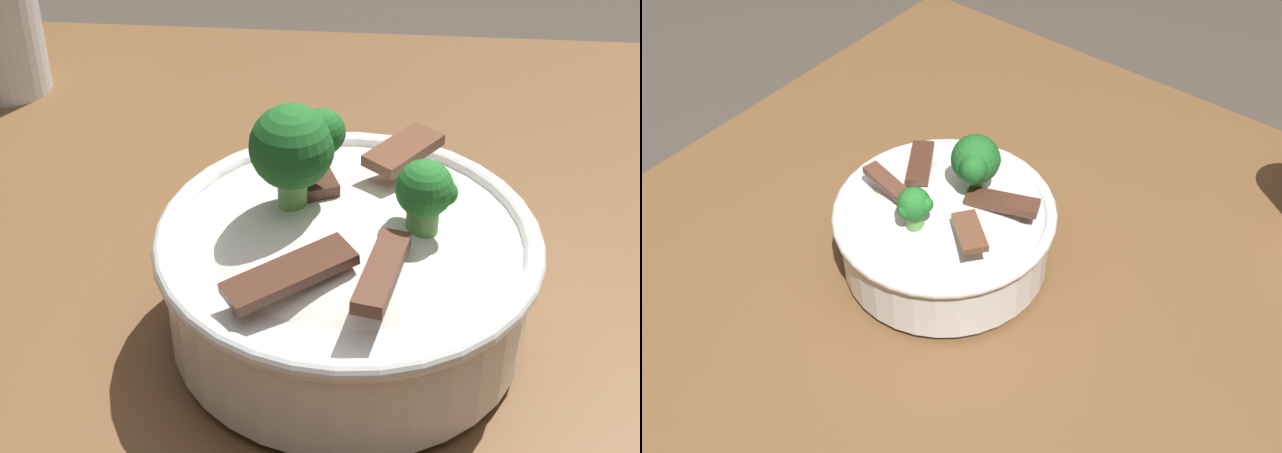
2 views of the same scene
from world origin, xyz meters
The scene contains 1 object.
rice_bowl centered at (-0.13, -0.02, 0.85)m, with size 0.22×0.22×0.15m.
Camera 1 is at (-0.11, -0.47, 1.21)m, focal length 56.64 mm.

